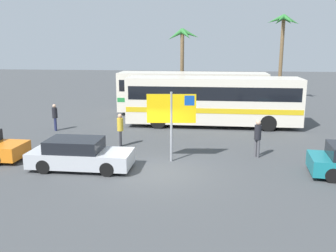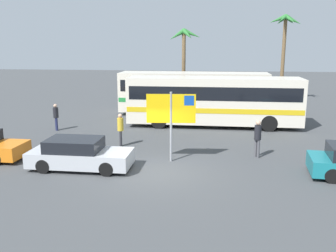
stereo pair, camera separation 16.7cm
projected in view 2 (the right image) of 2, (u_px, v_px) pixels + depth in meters
name	position (u px, v px, depth m)	size (l,w,h in m)	color
ground	(155.00, 173.00, 15.40)	(120.00, 120.00, 0.00)	#424447
bus_front_coach	(214.00, 99.00, 23.81)	(11.04, 2.57, 3.17)	silver
bus_rear_coach	(193.00, 91.00, 27.76)	(11.04, 2.57, 3.17)	silver
ferry_sign	(172.00, 111.00, 16.43)	(2.20, 0.25, 3.20)	gray
car_silver	(79.00, 154.00, 15.80)	(4.38, 1.75, 1.32)	#B7BABF
pedestrian_crossing_lot	(120.00, 127.00, 19.18)	(0.32, 0.32, 1.74)	#2D2D33
pedestrian_near_sign	(258.00, 136.00, 17.28)	(0.32, 0.32, 1.79)	#4C4C51
pedestrian_by_bus	(56.00, 115.00, 22.76)	(0.32, 0.32, 1.66)	#1E2347
palm_tree_seaside	(285.00, 33.00, 32.45)	(2.85, 2.77, 7.81)	brown
palm_tree_inland	(184.00, 45.00, 31.33)	(2.80, 2.77, 6.55)	brown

